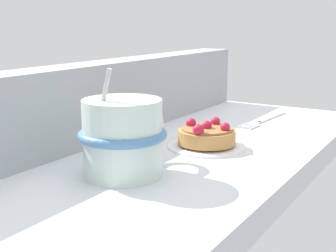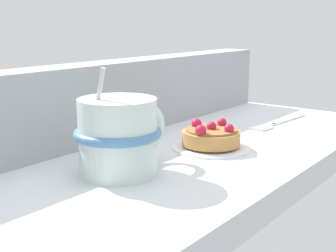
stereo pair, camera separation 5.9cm
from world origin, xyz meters
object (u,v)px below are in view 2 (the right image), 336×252
raspberry_tart (211,136)px  coffee_mug (117,135)px  dessert_plate (211,147)px  dessert_fork (281,121)px

raspberry_tart → coffee_mug: (-15.49, 2.98, 2.66)cm
dessert_plate → dessert_fork: 21.29cm
dessert_plate → coffee_mug: size_ratio=0.81×
dessert_plate → coffee_mug: bearing=169.1°
dessert_plate → raspberry_tart: 1.54cm
dessert_plate → raspberry_tart: (-0.01, 0.01, 1.54)cm
dessert_plate → raspberry_tart: bearing=134.0°
dessert_plate → dessert_fork: (21.28, -0.75, 0.01)cm
raspberry_tart → dessert_fork: 21.36cm
dessert_plate → coffee_mug: coffee_mug is taller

